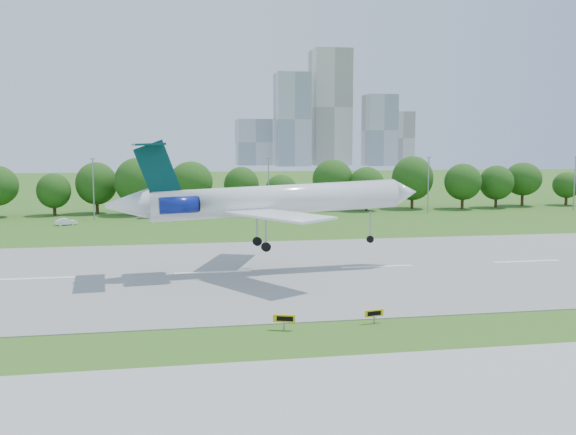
# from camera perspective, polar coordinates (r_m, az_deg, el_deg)

# --- Properties ---
(ground) EXTENTS (600.00, 600.00, 0.00)m
(ground) POSITION_cam_1_polar(r_m,az_deg,el_deg) (51.66, -4.96, -10.41)
(ground) COLOR #306219
(ground) RESTS_ON ground
(runway) EXTENTS (400.00, 45.00, 0.08)m
(runway) POSITION_cam_1_polar(r_m,az_deg,el_deg) (75.85, -6.68, -4.89)
(runway) COLOR gray
(runway) RESTS_ON ground
(tree_line) EXTENTS (288.40, 8.40, 10.40)m
(tree_line) POSITION_cam_1_polar(r_m,az_deg,el_deg) (141.56, -8.36, 2.92)
(tree_line) COLOR #382314
(tree_line) RESTS_ON ground
(light_poles) EXTENTS (175.90, 0.25, 12.19)m
(light_poles) POSITION_cam_1_polar(r_m,az_deg,el_deg) (131.52, -9.31, 2.69)
(light_poles) COLOR gray
(light_poles) RESTS_ON ground
(skyline) EXTENTS (127.00, 52.00, 80.00)m
(skyline) POSITION_cam_1_polar(r_m,az_deg,el_deg) (452.33, 3.28, 8.52)
(skyline) COLOR #B2B2B7
(skyline) RESTS_ON ground
(airliner) EXTENTS (37.86, 27.45, 12.78)m
(airliner) POSITION_cam_1_polar(r_m,az_deg,el_deg) (74.99, -2.32, 1.62)
(airliner) COLOR white
(airliner) RESTS_ON ground
(taxi_sign_centre) EXTENTS (1.80, 0.76, 1.28)m
(taxi_sign_centre) POSITION_cam_1_polar(r_m,az_deg,el_deg) (52.64, -0.35, -8.98)
(taxi_sign_centre) COLOR gray
(taxi_sign_centre) RESTS_ON ground
(taxi_sign_right) EXTENTS (1.68, 0.48, 1.17)m
(taxi_sign_right) POSITION_cam_1_polar(r_m,az_deg,el_deg) (55.02, 7.67, -8.44)
(taxi_sign_right) COLOR gray
(taxi_sign_right) RESTS_ON ground
(service_vehicle_a) EXTENTS (4.15, 2.77, 1.29)m
(service_vehicle_a) POSITION_cam_1_polar(r_m,az_deg,el_deg) (125.89, -19.13, -0.36)
(service_vehicle_a) COLOR white
(service_vehicle_a) RESTS_ON ground
(service_vehicle_b) EXTENTS (3.61, 2.40, 1.14)m
(service_vehicle_b) POSITION_cam_1_polar(r_m,az_deg,el_deg) (132.67, -12.56, 0.15)
(service_vehicle_b) COLOR silver
(service_vehicle_b) RESTS_ON ground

